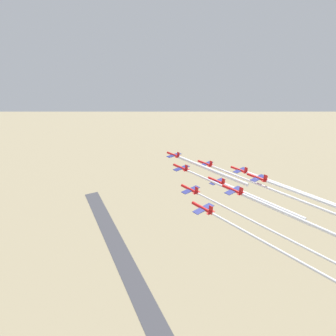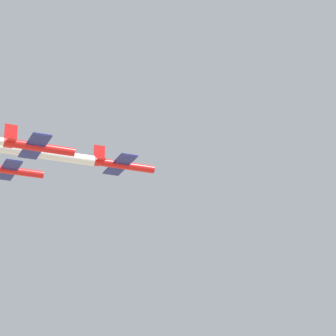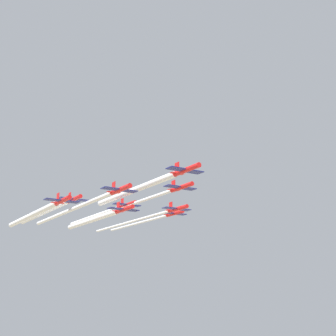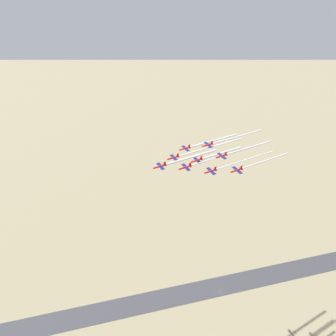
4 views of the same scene
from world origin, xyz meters
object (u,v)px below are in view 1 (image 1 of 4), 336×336
object	(u,v)px
jet_1	(181,168)
jet_5	(240,170)
jet_3	(190,189)
jet_4	(217,181)
jet_6	(203,208)
jet_2	(206,164)
jet_0	(174,155)
jet_8	(258,178)
jet_7	(233,190)

from	to	relation	value
jet_1	jet_5	distance (m)	27.76
jet_3	jet_4	xyz separation A→B (m)	(1.03, 15.94, -1.72)
jet_3	jet_6	size ratio (longest dim) A/B	1.00
jet_2	jet_3	bearing A→B (deg)	-150.46
jet_2	jet_0	bearing A→B (deg)	120.47
jet_1	jet_3	world-z (taller)	jet_1
jet_5	jet_8	xyz separation A→B (m)	(13.04, -8.84, 3.61)
jet_0	jet_4	xyz separation A→B (m)	(27.10, -1.74, -3.90)
jet_3	jet_1	bearing A→B (deg)	59.53
jet_6	jet_5	bearing A→B (deg)	18.78
jet_0	jet_5	distance (m)	31.70
jet_2	jet_8	xyz separation A→B (m)	(27.10, -1.74, 2.62)
jet_4	jet_8	size ratio (longest dim) A/B	1.00
jet_4	jet_0	bearing A→B (deg)	90.00
jet_6	jet_8	size ratio (longest dim) A/B	1.00
jet_5	jet_6	bearing A→B (deg)	-161.22
jet_2	jet_7	distance (m)	31.63
jet_2	jet_7	world-z (taller)	jet_7
jet_4	jet_5	xyz separation A→B (m)	(1.03, 15.94, 0.46)
jet_4	jet_5	size ratio (longest dim) A/B	1.00
jet_0	jet_6	size ratio (longest dim) A/B	1.00
jet_0	jet_5	world-z (taller)	jet_0
jet_7	jet_6	bearing A→B (deg)	-180.00
jet_0	jet_8	size ratio (longest dim) A/B	1.00
jet_0	jet_2	xyz separation A→B (m)	(14.06, 7.10, -2.46)
jet_2	jet_4	world-z (taller)	jet_2
jet_0	jet_1	world-z (taller)	jet_1
jet_1	jet_7	world-z (taller)	jet_7
jet_0	jet_4	world-z (taller)	jet_0
jet_0	jet_3	size ratio (longest dim) A/B	1.00
jet_5	jet_7	xyz separation A→B (m)	(12.01, -24.79, 3.76)
jet_5	jet_6	world-z (taller)	jet_6
jet_0	jet_3	bearing A→B (deg)	-120.47
jet_6	jet_8	world-z (taller)	jet_8
jet_3	jet_7	size ratio (longest dim) A/B	1.00
jet_3	jet_6	world-z (taller)	jet_6
jet_1	jet_6	distance (m)	31.52
jet_3	jet_7	distance (m)	15.95
jet_7	jet_1	bearing A→B (deg)	90.00
jet_5	jet_8	bearing A→B (deg)	-120.47
jet_0	jet_7	size ratio (longest dim) A/B	1.00
jet_1	jet_8	xyz separation A→B (m)	(28.13, 14.20, 0.12)
jet_1	jet_5	xyz separation A→B (m)	(15.09, 23.04, -3.48)
jet_2	jet_3	distance (m)	27.55
jet_2	jet_5	bearing A→B (deg)	-59.53
jet_1	jet_7	distance (m)	27.16
jet_1	jet_7	xyz separation A→B (m)	(27.10, -1.74, 0.28)
jet_0	jet_2	bearing A→B (deg)	-59.53
jet_7	jet_8	distance (m)	15.98
jet_4	jet_8	distance (m)	16.27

